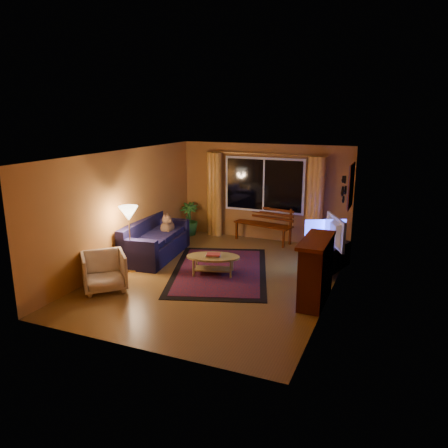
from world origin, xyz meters
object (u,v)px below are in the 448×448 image
at_px(sofa, 156,239).
at_px(coffee_table, 213,265).
at_px(bench, 263,233).
at_px(armchair, 104,270).
at_px(tv_console, 328,258).
at_px(floor_lamp, 130,239).

xyz_separation_m(sofa, coffee_table, (1.70, -0.54, -0.22)).
bearing_deg(bench, armchair, -101.09).
distance_m(bench, sofa, 2.86).
distance_m(bench, armchair, 4.54).
relative_size(sofa, tv_console, 1.63).
height_order(sofa, armchair, sofa).
relative_size(coffee_table, tv_console, 0.86).
distance_m(sofa, tv_console, 3.91).
bearing_deg(armchair, floor_lamp, 52.16).
xyz_separation_m(armchair, coffee_table, (1.58, 1.51, -0.20)).
distance_m(coffee_table, tv_console, 2.46).
bearing_deg(floor_lamp, armchair, -83.96).
relative_size(bench, tv_console, 1.20).
bearing_deg(sofa, tv_console, 2.08).
distance_m(sofa, coffee_table, 1.80).
xyz_separation_m(sofa, tv_console, (3.86, 0.63, -0.16)).
bearing_deg(armchair, coffee_table, -0.11).
height_order(bench, tv_console, tv_console).
xyz_separation_m(floor_lamp, tv_console, (3.85, 1.65, -0.43)).
relative_size(armchair, coffee_table, 0.72).
xyz_separation_m(bench, tv_console, (1.93, -1.48, 0.04)).
distance_m(armchair, tv_console, 4.61).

